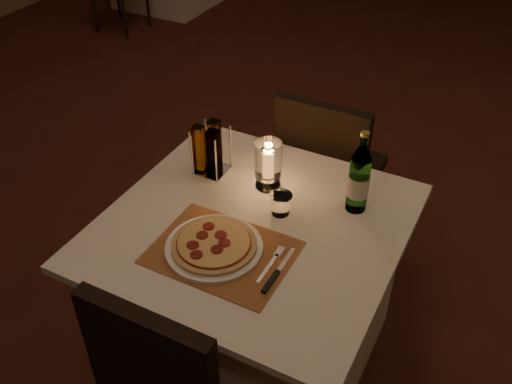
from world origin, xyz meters
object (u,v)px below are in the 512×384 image
at_px(pizza, 214,244).
at_px(plate, 214,247).
at_px(chair_far, 326,164).
at_px(main_table, 254,295).
at_px(tumbler, 281,204).
at_px(water_bottle, 359,179).
at_px(hurricane_candle, 268,161).

bearing_deg(pizza, plate, 25.90).
bearing_deg(chair_far, pizza, -93.23).
distance_m(chair_far, pizza, 0.92).
bearing_deg(plate, pizza, -154.10).
bearing_deg(main_table, plate, -105.52).
bearing_deg(chair_far, plate, -93.20).
xyz_separation_m(main_table, chair_far, (0.00, 0.71, 0.18)).
bearing_deg(chair_far, tumbler, -84.43).
relative_size(plate, water_bottle, 1.02).
bearing_deg(main_table, water_bottle, 39.97).
distance_m(pizza, water_bottle, 0.55).
bearing_deg(water_bottle, pizza, -128.68).
distance_m(pizza, tumbler, 0.29).
height_order(chair_far, pizza, chair_far).
bearing_deg(pizza, tumbler, 67.55).
relative_size(chair_far, water_bottle, 2.86).
bearing_deg(chair_far, main_table, -90.00).
bearing_deg(main_table, pizza, -105.63).
bearing_deg(pizza, main_table, 74.37).
relative_size(main_table, water_bottle, 3.18).
relative_size(pizza, water_bottle, 0.89).
height_order(main_table, hurricane_candle, hurricane_candle).
bearing_deg(tumbler, plate, -112.39).
bearing_deg(pizza, water_bottle, 51.32).
bearing_deg(pizza, hurricane_candle, 89.93).
distance_m(main_table, plate, 0.42).
bearing_deg(hurricane_candle, chair_far, 84.32).
height_order(plate, hurricane_candle, hurricane_candle).
bearing_deg(tumbler, chair_far, 95.57).
distance_m(main_table, hurricane_candle, 0.52).
relative_size(plate, pizza, 1.14).
distance_m(chair_far, tumbler, 0.67).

